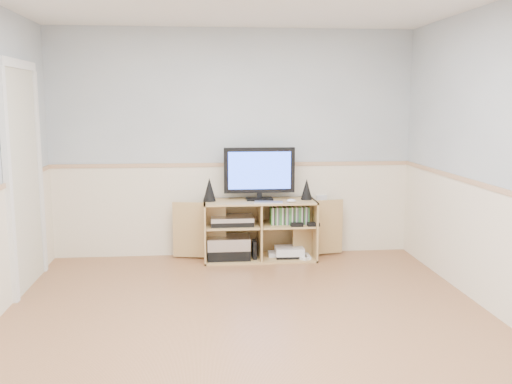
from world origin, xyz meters
The scene contains 11 objects.
room centered at (-0.06, 0.12, 1.22)m, with size 4.04×4.54×2.54m.
media_cabinet centered at (0.27, 2.05, 0.33)m, with size 1.89×0.46×0.65m.
monitor centered at (0.27, 2.04, 0.96)m, with size 0.77×0.18×0.57m.
speaker_left centered at (-0.27, 2.01, 0.78)m, with size 0.14×0.14×0.25m, color black.
speaker_right centered at (0.78, 2.01, 0.77)m, with size 0.12×0.12×0.23m, color black.
keyboard centered at (0.35, 1.85, 0.66)m, with size 0.30×0.12×0.01m, color silver.
mouse centered at (0.59, 1.85, 0.67)m, with size 0.10×0.06×0.04m, color white.
av_components centered at (-0.06, 1.99, 0.22)m, with size 0.53×0.34×0.47m.
game_consoles centered at (0.58, 1.98, 0.07)m, with size 0.45×0.30×0.11m.
game_cases centered at (0.59, 1.97, 0.48)m, with size 0.42×0.14×0.19m, color #3F8C3F.
wall_outlet centered at (1.00, 2.23, 0.60)m, with size 0.12×0.03×0.12m, color white.
Camera 1 is at (-0.35, -4.05, 1.71)m, focal length 40.00 mm.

